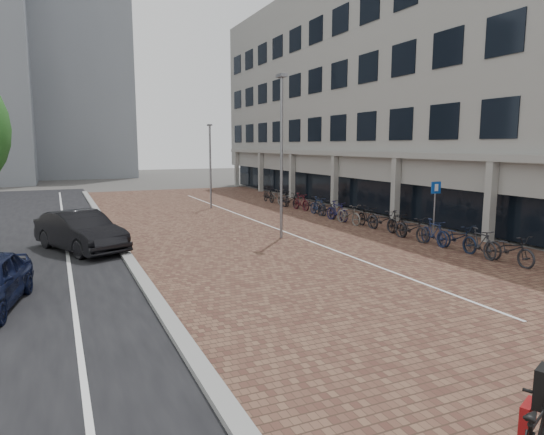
% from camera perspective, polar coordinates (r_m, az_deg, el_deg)
% --- Properties ---
extents(ground, '(140.00, 140.00, 0.00)m').
position_cam_1_polar(ground, '(13.05, 10.98, -9.25)').
color(ground, '#474442').
rests_on(ground, ground).
extents(plaza_brick, '(14.50, 42.00, 0.04)m').
position_cam_1_polar(plaza_brick, '(24.29, -1.48, -0.81)').
color(plaza_brick, brown).
rests_on(plaza_brick, ground).
extents(street_asphalt, '(8.00, 50.00, 0.03)m').
position_cam_1_polar(street_asphalt, '(22.54, -28.27, -2.58)').
color(street_asphalt, black).
rests_on(street_asphalt, ground).
extents(curb, '(0.35, 42.00, 0.14)m').
position_cam_1_polar(curb, '(22.56, -18.37, -1.81)').
color(curb, gray).
rests_on(curb, ground).
extents(lane_line, '(0.12, 44.00, 0.00)m').
position_cam_1_polar(lane_line, '(22.47, -23.19, -2.23)').
color(lane_line, white).
rests_on(lane_line, street_asphalt).
extents(parking_line, '(0.10, 30.00, 0.00)m').
position_cam_1_polar(parking_line, '(24.36, -1.05, -0.72)').
color(parking_line, white).
rests_on(parking_line, plaza_brick).
extents(office_building, '(8.40, 40.00, 15.00)m').
position_cam_1_polar(office_building, '(33.32, 14.00, 16.04)').
color(office_building, gray).
rests_on(office_building, ground).
extents(car_dark, '(3.32, 4.84, 1.51)m').
position_cam_1_polar(car_dark, '(19.47, -21.67, -1.52)').
color(car_dark, black).
rests_on(car_dark, ground).
extents(parking_sign, '(0.50, 0.09, 2.42)m').
position_cam_1_polar(parking_sign, '(21.75, 18.69, 1.93)').
color(parking_sign, slate).
rests_on(parking_sign, ground).
extents(lamp_near, '(0.12, 0.12, 6.74)m').
position_cam_1_polar(lamp_near, '(20.25, 1.12, 6.89)').
color(lamp_near, gray).
rests_on(lamp_near, ground).
extents(lamp_far, '(0.12, 0.12, 5.18)m').
position_cam_1_polar(lamp_far, '(30.45, -7.28, 5.90)').
color(lamp_far, slate).
rests_on(lamp_far, ground).
extents(bike_row, '(1.18, 21.42, 1.05)m').
position_cam_1_polar(bike_row, '(25.04, 8.89, 0.56)').
color(bike_row, black).
rests_on(bike_row, ground).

